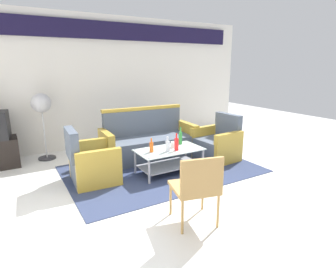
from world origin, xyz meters
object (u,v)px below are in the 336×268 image
(couch, at_px, (149,142))
(bottle_red, at_px, (176,144))
(bottle_clear, at_px, (168,146))
(armchair_right, at_px, (217,145))
(bottle_green, at_px, (180,138))
(armchair_left, at_px, (92,164))
(bottle_orange, at_px, (151,147))
(cup, at_px, (173,145))
(wicker_chair, at_px, (197,185))
(pedestal_fan, at_px, (42,107))
(coffee_table, at_px, (169,157))

(couch, xyz_separation_m, bottle_red, (0.03, -0.96, 0.20))
(bottle_clear, bearing_deg, armchair_right, 10.02)
(couch, height_order, bottle_green, couch)
(armchair_left, distance_m, bottle_clear, 1.22)
(bottle_green, bearing_deg, bottle_orange, -167.42)
(armchair_left, relative_size, cup, 8.50)
(bottle_orange, height_order, wicker_chair, wicker_chair)
(wicker_chair, bearing_deg, armchair_right, 57.82)
(armchair_left, relative_size, bottle_orange, 3.70)
(cup, relative_size, pedestal_fan, 0.08)
(armchair_right, xyz_separation_m, wicker_chair, (-1.69, -1.65, 0.21))
(couch, bearing_deg, bottle_green, 115.24)
(cup, bearing_deg, armchair_right, 4.00)
(coffee_table, bearing_deg, bottle_orange, 176.87)
(bottle_green, distance_m, bottle_orange, 0.66)
(bottle_clear, bearing_deg, coffee_table, 46.91)
(bottle_orange, distance_m, pedestal_fan, 2.31)
(armchair_right, relative_size, bottle_red, 2.96)
(bottle_orange, relative_size, pedestal_fan, 0.18)
(couch, height_order, armchair_left, couch)
(armchair_left, height_order, coffee_table, armchair_left)
(armchair_left, height_order, bottle_red, armchair_left)
(wicker_chair, bearing_deg, cup, 81.09)
(armchair_right, height_order, cup, armchair_right)
(bottle_clear, height_order, wicker_chair, wicker_chair)
(bottle_red, relative_size, pedestal_fan, 0.23)
(armchair_right, xyz_separation_m, pedestal_fan, (-2.83, 1.68, 0.73))
(armchair_right, height_order, wicker_chair, armchair_right)
(armchair_left, bearing_deg, bottle_green, 88.35)
(bottle_clear, xyz_separation_m, cup, (0.19, 0.14, -0.04))
(bottle_red, distance_m, wicker_chair, 1.54)
(coffee_table, distance_m, bottle_clear, 0.27)
(couch, relative_size, armchair_right, 2.16)
(bottle_green, xyz_separation_m, bottle_orange, (-0.65, -0.14, -0.03))
(bottle_clear, xyz_separation_m, bottle_green, (0.41, 0.26, 0.02))
(armchair_left, height_order, wicker_chair, armchair_left)
(wicker_chair, bearing_deg, bottle_red, 79.88)
(bottle_clear, relative_size, bottle_green, 0.82)
(armchair_right, relative_size, bottle_orange, 3.70)
(pedestal_fan, bearing_deg, bottle_red, -47.50)
(bottle_clear, bearing_deg, wicker_chair, -107.98)
(bottle_red, bearing_deg, bottle_orange, 161.54)
(armchair_right, distance_m, wicker_chair, 2.37)
(bottle_green, height_order, wicker_chair, wicker_chair)
(bottle_clear, relative_size, bottle_orange, 1.09)
(bottle_green, bearing_deg, cup, -153.61)
(bottle_green, xyz_separation_m, wicker_chair, (-0.88, -1.68, -0.03))
(couch, xyz_separation_m, bottle_clear, (-0.13, -0.94, 0.19))
(bottle_green, bearing_deg, wicker_chair, -117.49)
(coffee_table, relative_size, bottle_orange, 4.79)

